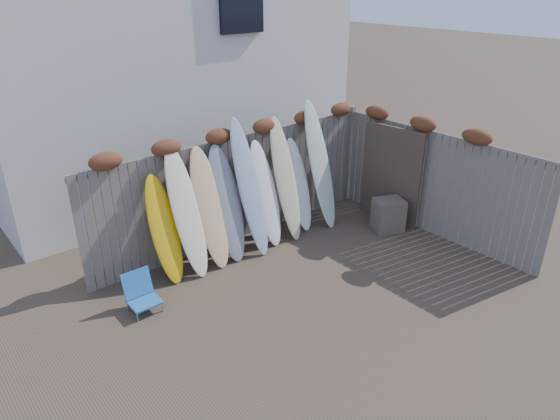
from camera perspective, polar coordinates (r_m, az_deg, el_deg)
ground at (r=8.16m, az=5.47°, el=-9.14°), size 80.00×80.00×0.00m
back_fence at (r=9.26m, az=-4.45°, el=3.54°), size 6.05×0.28×2.24m
right_fence at (r=9.90m, az=17.11°, el=3.66°), size 0.28×4.40×2.24m
house at (r=12.47m, az=-14.67°, el=18.01°), size 8.50×5.50×6.33m
beach_chair at (r=7.87m, az=-15.61°, el=-9.09°), size 0.45×0.48×0.59m
wooden_crate at (r=10.06m, az=12.27°, el=-0.54°), size 0.69×0.64×0.64m
lattice_panel at (r=10.23m, az=12.57°, el=3.92°), size 0.18×1.31×1.97m
surfboard_0 at (r=8.23m, az=-13.08°, el=-2.25°), size 0.47×0.64×1.78m
surfboard_1 at (r=8.28m, az=-10.63°, el=-0.32°), size 0.55×0.80×2.16m
surfboard_2 at (r=8.51m, az=-8.04°, el=0.18°), size 0.53×0.73×2.06m
surfboard_3 at (r=8.68m, az=-6.10°, el=0.66°), size 0.57×0.74×2.02m
surfboard_4 at (r=8.80m, az=-3.52°, el=2.54°), size 0.51×0.87×2.42m
surfboard_5 at (r=9.15m, az=-1.65°, el=1.85°), size 0.50×0.70×1.93m
surfboard_6 at (r=9.35m, az=0.65°, el=3.50°), size 0.48×0.81×2.27m
surfboard_7 at (r=9.74m, az=2.14°, el=2.88°), size 0.46×0.65×1.79m
surfboard_8 at (r=9.83m, az=4.59°, el=5.14°), size 0.50×0.87×2.47m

